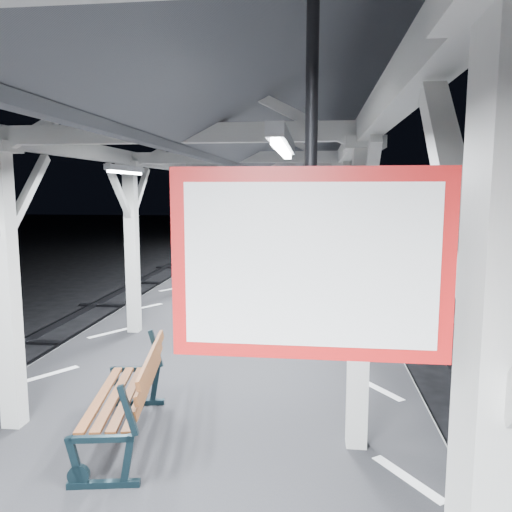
# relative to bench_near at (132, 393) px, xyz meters

# --- Properties ---
(ground) EXTENTS (120.00, 120.00, 0.00)m
(ground) POSITION_rel_bench_near_xyz_m (0.48, 6.17, -1.54)
(ground) COLOR black
(ground) RESTS_ON ground
(platform) EXTENTS (6.00, 50.00, 1.00)m
(platform) POSITION_rel_bench_near_xyz_m (0.48, 6.17, -1.04)
(platform) COLOR black
(platform) RESTS_ON ground
(hazard_stripes_left) EXTENTS (1.00, 48.00, 0.01)m
(hazard_stripes_left) POSITION_rel_bench_near_xyz_m (-1.97, 6.17, -0.54)
(hazard_stripes_left) COLOR silver
(hazard_stripes_left) RESTS_ON platform
(hazard_stripes_right) EXTENTS (1.00, 48.00, 0.01)m
(hazard_stripes_right) POSITION_rel_bench_near_xyz_m (2.93, 6.17, -0.54)
(hazard_stripes_right) COLOR silver
(hazard_stripes_right) RESTS_ON platform
(track_left) EXTENTS (2.20, 60.00, 0.16)m
(track_left) POSITION_rel_bench_near_xyz_m (-4.52, 6.17, -1.47)
(track_left) COLOR #2D2D33
(track_left) RESTS_ON ground
(track_right) EXTENTS (2.20, 60.00, 0.16)m
(track_right) POSITION_rel_bench_near_xyz_m (5.48, 6.17, -1.47)
(track_right) COLOR #2D2D33
(track_right) RESTS_ON ground
(canopy) EXTENTS (5.40, 49.00, 4.65)m
(canopy) POSITION_rel_bench_near_xyz_m (0.48, 6.15, 3.02)
(canopy) COLOR beige
(canopy) RESTS_ON platform
(bench_near) EXTENTS (1.01, 1.98, 1.02)m
(bench_near) POSITION_rel_bench_near_xyz_m (0.00, 0.00, 0.00)
(bench_near) COLOR black
(bench_near) RESTS_ON platform
(bench_mid) EXTENTS (0.98, 1.65, 0.84)m
(bench_mid) POSITION_rel_bench_near_xyz_m (0.22, 10.42, -0.10)
(bench_mid) COLOR black
(bench_mid) RESTS_ON platform
(bench_far) EXTENTS (0.71, 1.86, 1.01)m
(bench_far) POSITION_rel_bench_near_xyz_m (0.60, 19.66, -0.01)
(bench_far) COLOR black
(bench_far) RESTS_ON platform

